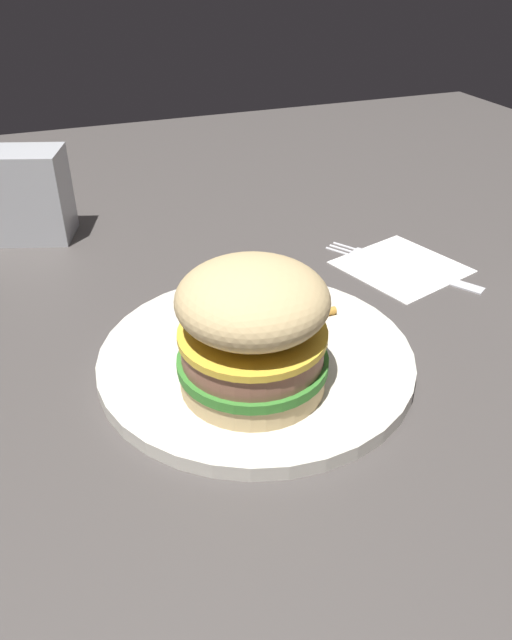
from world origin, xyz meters
The scene contains 7 objects.
ground_plane centered at (0.00, 0.00, 0.00)m, with size 1.60×1.60×0.00m, color #47423F.
plate centered at (0.03, -0.02, 0.01)m, with size 0.25×0.25×0.01m, color silver.
sandwich centered at (-0.01, -0.01, 0.06)m, with size 0.11×0.11×0.10m.
fries_pile centered at (0.06, -0.07, 0.02)m, with size 0.09×0.09×0.01m.
napkin centered at (0.13, -0.23, 0.00)m, with size 0.11×0.11×0.00m, color white.
fork centered at (0.13, -0.23, 0.00)m, with size 0.16×0.11×0.00m.
napkin_dispenser centered at (0.35, 0.13, 0.05)m, with size 0.09×0.06×0.10m, color #B7BABF.
Camera 1 is at (-0.34, 0.12, 0.29)m, focal length 33.89 mm.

